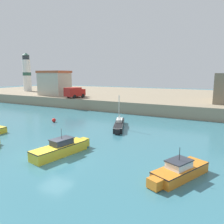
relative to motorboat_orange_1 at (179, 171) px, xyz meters
The scene contains 9 objects.
ground_plane 10.09m from the motorboat_orange_1, behind, with size 200.00×200.00×0.00m, color teal.
quay_seawall 41.95m from the motorboat_orange_1, 103.77° to the left, with size 120.00×40.00×2.08m, color gray.
motorboat_orange_1 is the anchor object (origin of this frame).
sailboat_black_3 14.74m from the motorboat_orange_1, 132.25° to the left, with size 3.47×6.72×4.40m.
motorboat_yellow_4 10.18m from the motorboat_orange_1, behind, with size 2.54×6.07×2.37m.
mooring_buoy 22.15m from the motorboat_orange_1, 154.74° to the left, with size 0.59×0.59×0.59m, color red.
lighthouse 59.36m from the motorboat_orange_1, 147.98° to the left, with size 2.37×2.37×11.10m.
harbor_shed_mid_row 42.57m from the motorboat_orange_1, 143.40° to the left, with size 6.79×5.09×5.76m.
truck_on_quay 34.62m from the motorboat_orange_1, 139.09° to the left, with size 3.00×4.66×2.20m.
Camera 1 is at (12.46, -13.31, 7.12)m, focal length 35.00 mm.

